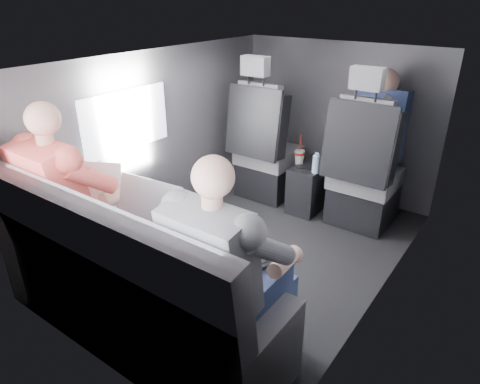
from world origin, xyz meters
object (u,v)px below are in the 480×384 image
Objects in this scene: rear_bench at (139,293)px; soda_cup at (299,157)px; laptop_black at (243,249)px; water_bottle at (316,164)px; passenger_rear_left at (77,202)px; passenger_rear_right at (231,271)px; laptop_silver at (166,212)px; front_seat_left at (265,155)px; laptop_white at (108,190)px; passenger_front_right at (379,127)px; front_seat_right at (363,178)px; center_console at (311,186)px.

soda_cup is (-0.10, 1.88, 0.16)m from rear_bench.
laptop_black reaches higher than soda_cup.
water_bottle is at bearing 103.88° from laptop_black.
passenger_rear_left is at bearing -171.81° from laptop_black.
soda_cup is at bearing 109.18° from passenger_rear_right.
rear_bench is at bearing -78.19° from laptop_silver.
front_seat_left is 2.77× the size of laptop_white.
soda_cup is 0.34× the size of passenger_front_right.
passenger_front_right is (-0.01, 0.26, 0.35)m from front_seat_right.
passenger_front_right is at bearing 92.17° from passenger_rear_right.
front_seat_right reaches higher than rear_bench.
rear_bench reaches higher than water_bottle.
center_console is at bearing 90.00° from rear_bench.
passenger_rear_left is at bearing -119.64° from front_seat_right.
laptop_silver is at bearing -105.03° from passenger_front_right.
passenger_front_right is at bearing 78.40° from rear_bench.
front_seat_left is at bearing 103.31° from rear_bench.
laptop_silver is 0.55× the size of passenger_front_right.
water_bottle is at bearing -11.86° from front_seat_left.
soda_cup is 0.56× the size of laptop_white.
front_seat_right is 1.90m from laptop_white.
front_seat_right reaches higher than laptop_white.
center_console is 1.96m from passenger_rear_right.
front_seat_right reaches higher than laptop_silver.
center_console is at bearing 87.93° from laptop_silver.
passenger_front_right is (0.44, 0.22, 0.55)m from center_console.
front_seat_right is 0.49m from center_console.
water_bottle is (0.20, -0.10, 0.01)m from soda_cup.
passenger_rear_right is (1.10, 0.00, -0.02)m from passenger_rear_left.
water_bottle is 0.48× the size of laptop_black.
front_seat_left is 1.03× the size of passenger_rear_left.
passenger_front_right reaches higher than laptop_black.
water_bottle is at bearing 68.15° from passenger_rear_left.
passenger_front_right is (0.50, 1.87, 0.11)m from laptop_silver.
laptop_silver is at bearing 20.23° from passenger_rear_left.
passenger_rear_left is at bearing -107.39° from center_console.
water_bottle is at bearing -25.81° from soda_cup.
rear_bench is (-0.45, -1.90, -0.09)m from front_seat_right.
passenger_front_right is (1.00, 1.86, 0.11)m from laptop_white.
laptop_silver reaches higher than soda_cup.
front_seat_left is 2.64× the size of center_console.
rear_bench is at bearing -169.57° from passenger_rear_right.
laptop_white is at bearing -93.68° from front_seat_left.
passenger_rear_left is (-0.58, -1.85, 0.43)m from center_console.
laptop_silver is 0.36× the size of passenger_rear_right.
front_seat_right is at bearing 92.27° from passenger_rear_right.
passenger_rear_right reaches higher than laptop_black.
passenger_front_right is (-0.08, 2.06, 0.13)m from passenger_rear_right.
laptop_white is at bearing -118.18° from passenger_front_right.
front_seat_left is at bearing 168.14° from water_bottle.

